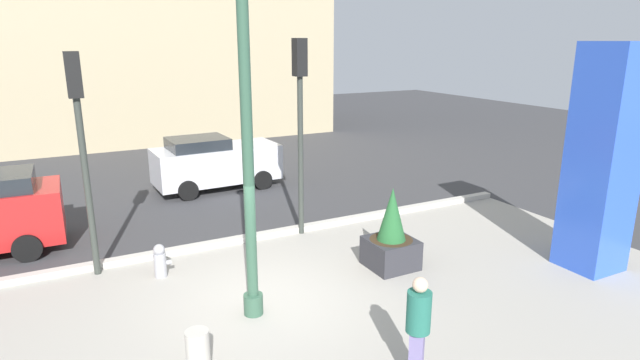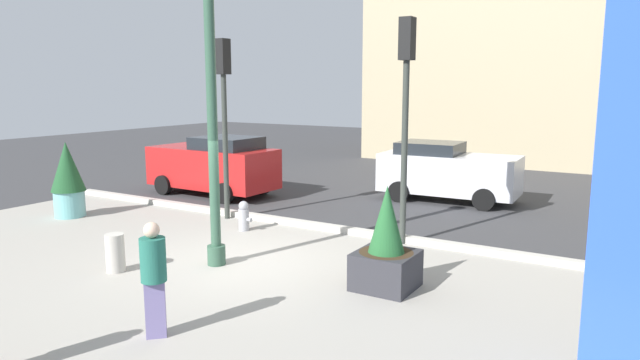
{
  "view_description": "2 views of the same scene",
  "coord_description": "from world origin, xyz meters",
  "px_view_note": "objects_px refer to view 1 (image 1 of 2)",
  "views": [
    {
      "loc": [
        -3.22,
        -8.57,
        4.94
      ],
      "look_at": [
        1.77,
        1.02,
        2.0
      ],
      "focal_mm": 28.97,
      "sensor_mm": 36.0,
      "label": 1
    },
    {
      "loc": [
        7.07,
        -8.63,
        3.56
      ],
      "look_at": [
        1.37,
        0.83,
        1.7
      ],
      "focal_mm": 31.87,
      "sensor_mm": 36.0,
      "label": 2
    }
  ],
  "objects_px": {
    "potted_plant_near_right": "(391,237)",
    "traffic_light_far_side": "(300,107)",
    "car_passing_lane": "(215,162)",
    "art_pillar_blue": "(603,160)",
    "pedestrian_by_curb": "(418,325)",
    "traffic_light_corner": "(80,130)",
    "lamp_post": "(248,160)",
    "concrete_bollard": "(198,353)",
    "fire_hydrant": "(160,261)"
  },
  "relations": [
    {
      "from": "concrete_bollard",
      "to": "traffic_light_far_side",
      "type": "bearing_deg",
      "value": 49.83
    },
    {
      "from": "car_passing_lane",
      "to": "art_pillar_blue",
      "type": "bearing_deg",
      "value": -61.02
    },
    {
      "from": "traffic_light_corner",
      "to": "car_passing_lane",
      "type": "bearing_deg",
      "value": 51.73
    },
    {
      "from": "art_pillar_blue",
      "to": "pedestrian_by_curb",
      "type": "xyz_separation_m",
      "value": [
        -5.94,
        -1.45,
        -1.52
      ]
    },
    {
      "from": "lamp_post",
      "to": "traffic_light_corner",
      "type": "relative_size",
      "value": 1.28
    },
    {
      "from": "potted_plant_near_right",
      "to": "concrete_bollard",
      "type": "relative_size",
      "value": 2.47
    },
    {
      "from": "lamp_post",
      "to": "art_pillar_blue",
      "type": "distance_m",
      "value": 7.58
    },
    {
      "from": "art_pillar_blue",
      "to": "concrete_bollard",
      "type": "relative_size",
      "value": 6.55
    },
    {
      "from": "lamp_post",
      "to": "traffic_light_far_side",
      "type": "height_order",
      "value": "lamp_post"
    },
    {
      "from": "lamp_post",
      "to": "traffic_light_corner",
      "type": "bearing_deg",
      "value": 127.23
    },
    {
      "from": "lamp_post",
      "to": "art_pillar_blue",
      "type": "bearing_deg",
      "value": -11.48
    },
    {
      "from": "potted_plant_near_right",
      "to": "car_passing_lane",
      "type": "height_order",
      "value": "potted_plant_near_right"
    },
    {
      "from": "potted_plant_near_right",
      "to": "traffic_light_far_side",
      "type": "height_order",
      "value": "traffic_light_far_side"
    },
    {
      "from": "lamp_post",
      "to": "traffic_light_far_side",
      "type": "relative_size",
      "value": 1.22
    },
    {
      "from": "fire_hydrant",
      "to": "pedestrian_by_curb",
      "type": "bearing_deg",
      "value": -63.33
    },
    {
      "from": "lamp_post",
      "to": "concrete_bollard",
      "type": "distance_m",
      "value": 3.21
    },
    {
      "from": "potted_plant_near_right",
      "to": "concrete_bollard",
      "type": "xyz_separation_m",
      "value": [
        -4.82,
        -1.86,
        -0.34
      ]
    },
    {
      "from": "traffic_light_far_side",
      "to": "traffic_light_corner",
      "type": "bearing_deg",
      "value": -178.18
    },
    {
      "from": "potted_plant_near_right",
      "to": "art_pillar_blue",
      "type": "bearing_deg",
      "value": -27.2
    },
    {
      "from": "fire_hydrant",
      "to": "traffic_light_corner",
      "type": "distance_m",
      "value": 3.15
    },
    {
      "from": "potted_plant_near_right",
      "to": "traffic_light_far_side",
      "type": "bearing_deg",
      "value": 107.23
    },
    {
      "from": "potted_plant_near_right",
      "to": "fire_hydrant",
      "type": "height_order",
      "value": "potted_plant_near_right"
    },
    {
      "from": "art_pillar_blue",
      "to": "car_passing_lane",
      "type": "distance_m",
      "value": 11.62
    },
    {
      "from": "concrete_bollard",
      "to": "traffic_light_corner",
      "type": "xyz_separation_m",
      "value": [
        -1.05,
        4.52,
        2.79
      ]
    },
    {
      "from": "lamp_post",
      "to": "pedestrian_by_curb",
      "type": "bearing_deg",
      "value": -63.56
    },
    {
      "from": "traffic_light_corner",
      "to": "potted_plant_near_right",
      "type": "bearing_deg",
      "value": -24.34
    },
    {
      "from": "car_passing_lane",
      "to": "pedestrian_by_curb",
      "type": "relative_size",
      "value": 2.5
    },
    {
      "from": "concrete_bollard",
      "to": "art_pillar_blue",
      "type": "bearing_deg",
      "value": -1.13
    },
    {
      "from": "lamp_post",
      "to": "art_pillar_blue",
      "type": "xyz_separation_m",
      "value": [
        7.41,
        -1.5,
        -0.49
      ]
    },
    {
      "from": "art_pillar_blue",
      "to": "concrete_bollard",
      "type": "xyz_separation_m",
      "value": [
        -8.78,
        0.17,
        -2.08
      ]
    },
    {
      "from": "art_pillar_blue",
      "to": "concrete_bollard",
      "type": "bearing_deg",
      "value": 178.87
    },
    {
      "from": "art_pillar_blue",
      "to": "pedestrian_by_curb",
      "type": "bearing_deg",
      "value": -166.31
    },
    {
      "from": "concrete_bollard",
      "to": "car_passing_lane",
      "type": "distance_m",
      "value": 10.42
    },
    {
      "from": "concrete_bollard",
      "to": "potted_plant_near_right",
      "type": "bearing_deg",
      "value": 21.11
    },
    {
      "from": "potted_plant_near_right",
      "to": "concrete_bollard",
      "type": "height_order",
      "value": "potted_plant_near_right"
    },
    {
      "from": "lamp_post",
      "to": "car_passing_lane",
      "type": "bearing_deg",
      "value": 77.96
    },
    {
      "from": "art_pillar_blue",
      "to": "potted_plant_near_right",
      "type": "height_order",
      "value": "art_pillar_blue"
    },
    {
      "from": "concrete_bollard",
      "to": "car_passing_lane",
      "type": "bearing_deg",
      "value": 72.1
    },
    {
      "from": "art_pillar_blue",
      "to": "fire_hydrant",
      "type": "xyz_separation_m",
      "value": [
        -8.63,
        3.9,
        -2.09
      ]
    },
    {
      "from": "pedestrian_by_curb",
      "to": "traffic_light_corner",
      "type": "bearing_deg",
      "value": 122.36
    },
    {
      "from": "traffic_light_far_side",
      "to": "pedestrian_by_curb",
      "type": "distance_m",
      "value": 6.83
    },
    {
      "from": "potted_plant_near_right",
      "to": "traffic_light_corner",
      "type": "distance_m",
      "value": 6.89
    },
    {
      "from": "car_passing_lane",
      "to": "lamp_post",
      "type": "bearing_deg",
      "value": -102.04
    },
    {
      "from": "fire_hydrant",
      "to": "traffic_light_corner",
      "type": "relative_size",
      "value": 0.16
    },
    {
      "from": "potted_plant_near_right",
      "to": "pedestrian_by_curb",
      "type": "xyz_separation_m",
      "value": [
        -1.98,
        -3.48,
        0.22
      ]
    },
    {
      "from": "pedestrian_by_curb",
      "to": "fire_hydrant",
      "type": "bearing_deg",
      "value": 116.67
    },
    {
      "from": "fire_hydrant",
      "to": "traffic_light_far_side",
      "type": "height_order",
      "value": "traffic_light_far_side"
    },
    {
      "from": "lamp_post",
      "to": "fire_hydrant",
      "type": "distance_m",
      "value": 3.73
    },
    {
      "from": "potted_plant_near_right",
      "to": "pedestrian_by_curb",
      "type": "bearing_deg",
      "value": -119.67
    },
    {
      "from": "art_pillar_blue",
      "to": "pedestrian_by_curb",
      "type": "distance_m",
      "value": 6.3
    }
  ]
}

